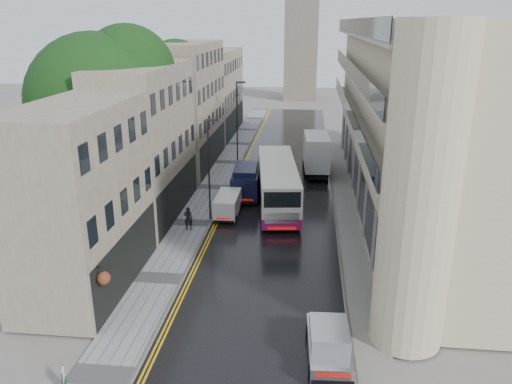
% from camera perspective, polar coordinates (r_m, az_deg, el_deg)
% --- Properties ---
extents(road, '(9.00, 85.00, 0.02)m').
position_cam_1_polar(road, '(43.53, 2.73, 0.20)').
color(road, black).
rests_on(road, ground).
extents(left_sidewalk, '(2.70, 85.00, 0.12)m').
position_cam_1_polar(left_sidewalk, '(44.21, -4.86, 0.51)').
color(left_sidewalk, gray).
rests_on(left_sidewalk, ground).
extents(right_sidewalk, '(1.80, 85.00, 0.12)m').
position_cam_1_polar(right_sidewalk, '(43.57, 9.83, 0.02)').
color(right_sidewalk, slate).
rests_on(right_sidewalk, ground).
extents(old_shop_row, '(4.50, 56.00, 12.00)m').
position_cam_1_polar(old_shop_row, '(45.92, -8.95, 8.70)').
color(old_shop_row, gray).
rests_on(old_shop_row, ground).
extents(modern_block, '(8.00, 40.00, 14.00)m').
position_cam_1_polar(modern_block, '(41.07, 17.40, 8.30)').
color(modern_block, '#C2B190').
rests_on(modern_block, ground).
extents(tree_near, '(10.56, 10.56, 13.89)m').
position_cam_1_polar(tree_near, '(37.44, -17.47, 7.25)').
color(tree_near, black).
rests_on(tree_near, ground).
extents(tree_far, '(9.24, 9.24, 12.46)m').
position_cam_1_polar(tree_far, '(49.47, -11.21, 9.57)').
color(tree_far, black).
rests_on(tree_far, ground).
extents(cream_bus, '(4.19, 12.53, 3.35)m').
position_cam_1_polar(cream_bus, '(36.41, 0.74, -0.77)').
color(cream_bus, beige).
rests_on(cream_bus, road).
extents(white_lorry, '(2.63, 7.50, 3.88)m').
position_cam_1_polar(white_lorry, '(46.62, 5.73, 3.90)').
color(white_lorry, silver).
rests_on(white_lorry, road).
extents(silver_hatchback, '(1.98, 4.17, 1.53)m').
position_cam_1_polar(silver_hatchback, '(21.56, 6.36, -18.87)').
color(silver_hatchback, '#A3A2A6').
rests_on(silver_hatchback, road).
extents(white_van, '(1.64, 3.80, 1.71)m').
position_cam_1_polar(white_van, '(36.52, -4.74, -2.14)').
color(white_van, silver).
rests_on(white_van, road).
extents(navy_van, '(2.40, 5.46, 2.73)m').
position_cam_1_polar(navy_van, '(40.02, -2.74, 0.58)').
color(navy_van, black).
rests_on(navy_van, road).
extents(pedestrian, '(0.64, 0.46, 1.64)m').
position_cam_1_polar(pedestrian, '(35.19, -7.74, -2.98)').
color(pedestrian, black).
rests_on(pedestrian, left_sidewalk).
extents(lamp_post_near, '(0.85, 0.40, 7.39)m').
position_cam_1_polar(lamp_post_near, '(35.96, -5.40, 2.44)').
color(lamp_post_near, black).
rests_on(lamp_post_near, left_sidewalk).
extents(lamp_post_far, '(0.95, 0.32, 8.25)m').
position_cam_1_polar(lamp_post_far, '(50.67, -2.17, 7.84)').
color(lamp_post_far, black).
rests_on(lamp_post_far, left_sidewalk).
extents(estate_sign, '(0.25, 0.52, 0.88)m').
position_cam_1_polar(estate_sign, '(22.40, -21.13, -19.31)').
color(estate_sign, silver).
rests_on(estate_sign, left_sidewalk).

